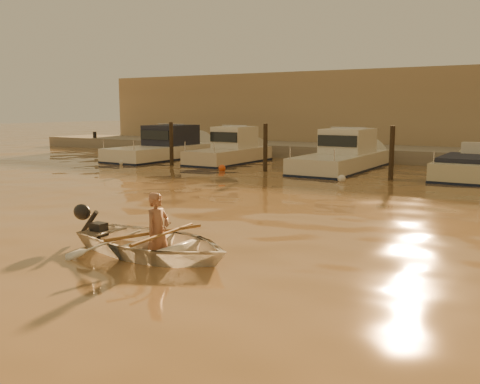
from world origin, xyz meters
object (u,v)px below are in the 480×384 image
Objects in this scene: person at (158,233)px; moored_boat_3 at (467,172)px; moored_boat_2 at (342,155)px; moored_boat_0 at (163,147)px; waterfront_building at (460,112)px; moored_boat_1 at (229,150)px; dinghy at (154,243)px.

person is 15.01m from moored_boat_3.
moored_boat_2 is at bearing 180.00° from moored_boat_3.
waterfront_building is at bearing 40.64° from moored_boat_0.
person is 0.19× the size of moored_boat_2.
moored_boat_0 is at bearing 180.00° from moored_boat_1.
moored_boat_3 is (10.82, 0.00, -0.40)m from moored_boat_1.
waterfront_building is (12.82, 11.00, 1.77)m from moored_boat_0.
moored_boat_1 is at bearing 30.93° from dinghy.
moored_boat_0 reaches higher than moored_boat_3.
moored_boat_1 reaches higher than moored_boat_3.
person is at bearing -50.95° from moored_boat_0.
moored_boat_1 is at bearing 180.00° from moored_boat_3.
moored_boat_0 is 9.88m from moored_boat_2.
waterfront_building is at bearing 51.67° from moored_boat_1.
moored_boat_0 is 1.28× the size of moored_boat_1.
waterfront_building is (8.70, 11.00, 1.77)m from moored_boat_1.
moored_boat_3 is at bearing 0.00° from moored_boat_2.
moored_boat_1 is 0.79× the size of moored_boat_2.
person reaches higher than dinghy.
moored_boat_1 is at bearing -128.33° from waterfront_building.
moored_boat_3 is (14.94, 0.00, -0.40)m from moored_boat_0.
waterfront_building is at bearing 1.06° from dinghy.
person is at bearing -101.57° from moored_boat_3.
person is 18.94m from moored_boat_0.
moored_boat_1 is 0.13× the size of waterfront_building.
dinghy is 18.87m from moored_boat_0.
moored_boat_2 reaches higher than dinghy.
waterfront_building is at bearing 100.93° from moored_boat_3.
person is 0.25× the size of moored_boat_3.
dinghy is 25.81m from waterfront_building.
waterfront_building is (2.93, 11.00, 1.77)m from moored_boat_2.
moored_boat_3 is 11.41m from waterfront_building.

